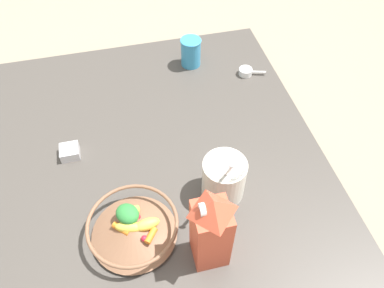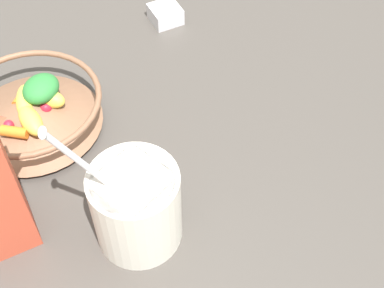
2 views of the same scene
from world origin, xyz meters
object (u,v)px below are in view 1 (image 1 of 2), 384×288
(fruit_bowl, at_px, (133,227))
(spice_jar, at_px, (70,152))
(milk_carton, at_px, (211,230))
(yogurt_tub, at_px, (224,177))
(drinking_cup, at_px, (191,52))

(fruit_bowl, xyz_separation_m, spice_jar, (-0.32, -0.16, -0.03))
(milk_carton, xyz_separation_m, spice_jar, (-0.41, -0.34, -0.12))
(yogurt_tub, bearing_deg, milk_carton, -26.92)
(milk_carton, bearing_deg, fruit_bowl, -118.72)
(drinking_cup, bearing_deg, milk_carton, -10.03)
(milk_carton, relative_size, spice_jar, 4.61)
(fruit_bowl, distance_m, spice_jar, 0.35)
(spice_jar, bearing_deg, drinking_cup, 126.44)
(fruit_bowl, height_order, drinking_cup, drinking_cup)
(yogurt_tub, relative_size, spice_jar, 4.44)
(fruit_bowl, relative_size, spice_jar, 4.17)
(fruit_bowl, bearing_deg, drinking_cup, 154.70)
(yogurt_tub, distance_m, spice_jar, 0.49)
(fruit_bowl, height_order, spice_jar, fruit_bowl)
(milk_carton, xyz_separation_m, yogurt_tub, (-0.17, 0.09, -0.06))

